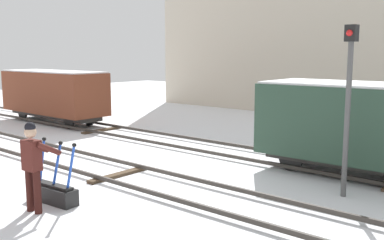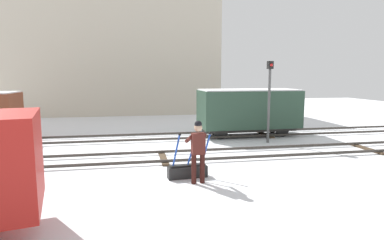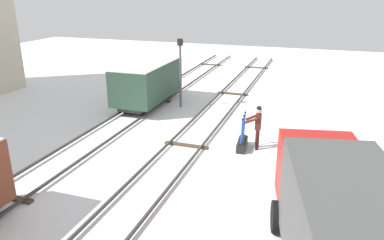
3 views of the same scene
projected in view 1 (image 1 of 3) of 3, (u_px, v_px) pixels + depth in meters
ground_plane at (119, 176)px, 11.74m from camera, size 60.00×60.00×0.00m
track_main_line at (119, 172)px, 11.72m from camera, size 44.00×1.94×0.18m
track_siding_near at (213, 147)px, 14.79m from camera, size 44.00×1.94×0.18m
switch_lever_frame at (54, 192)px, 9.61m from camera, size 1.42×0.47×1.43m
rail_worker at (33, 161)px, 8.93m from camera, size 0.58×0.71×1.88m
signal_post at (348, 93)px, 9.72m from camera, size 0.24×0.32×3.84m
apartment_building at (310, 20)px, 25.20m from camera, size 17.96×5.56×10.24m
freight_car_near_switch at (362, 124)px, 11.47m from camera, size 5.16×2.30×2.47m
freight_car_far_end at (53, 93)px, 20.60m from camera, size 6.01×1.92×2.44m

